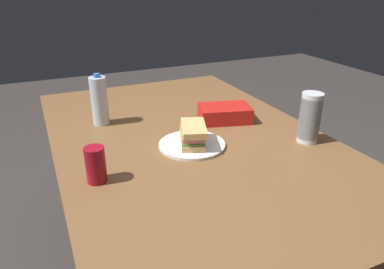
# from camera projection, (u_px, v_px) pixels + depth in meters

# --- Properties ---
(ground_plane) EXTENTS (8.00, 8.00, 0.00)m
(ground_plane) POSITION_uv_depth(u_px,v_px,m) (190.00, 269.00, 1.81)
(ground_plane) COLOR #383330
(dining_table) EXTENTS (1.69, 1.08, 0.72)m
(dining_table) POSITION_uv_depth(u_px,v_px,m) (190.00, 153.00, 1.55)
(dining_table) COLOR brown
(dining_table) RESTS_ON ground_plane
(paper_plate) EXTENTS (0.26, 0.26, 0.01)m
(paper_plate) POSITION_uv_depth(u_px,v_px,m) (192.00, 145.00, 1.44)
(paper_plate) COLOR white
(paper_plate) RESTS_ON dining_table
(sandwich) EXTENTS (0.20, 0.14, 0.08)m
(sandwich) POSITION_uv_depth(u_px,v_px,m) (193.00, 134.00, 1.41)
(sandwich) COLOR #DBB26B
(sandwich) RESTS_ON paper_plate
(soda_can_red) EXTENTS (0.07, 0.07, 0.12)m
(soda_can_red) POSITION_uv_depth(u_px,v_px,m) (96.00, 165.00, 1.17)
(soda_can_red) COLOR maroon
(soda_can_red) RESTS_ON dining_table
(chip_bag) EXTENTS (0.21, 0.26, 0.07)m
(chip_bag) POSITION_uv_depth(u_px,v_px,m) (225.00, 113.00, 1.67)
(chip_bag) COLOR red
(chip_bag) RESTS_ON dining_table
(water_bottle_tall) EXTENTS (0.07, 0.07, 0.23)m
(water_bottle_tall) POSITION_uv_depth(u_px,v_px,m) (99.00, 101.00, 1.61)
(water_bottle_tall) COLOR silver
(water_bottle_tall) RESTS_ON dining_table
(plastic_cup_stack) EXTENTS (0.08, 0.08, 0.20)m
(plastic_cup_stack) POSITION_uv_depth(u_px,v_px,m) (310.00, 118.00, 1.44)
(plastic_cup_stack) COLOR silver
(plastic_cup_stack) RESTS_ON dining_table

